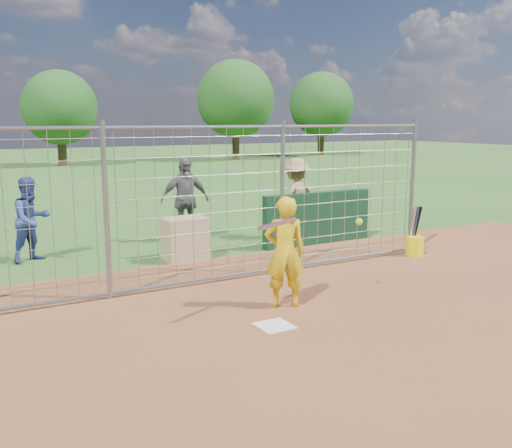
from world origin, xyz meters
TOP-DOWN VIEW (x-y plane):
  - ground at (0.00, 0.00)m, footprint 100.00×100.00m
  - infield_dirt at (0.00, -3.00)m, footprint 18.00×18.00m
  - home_plate at (0.00, -0.20)m, footprint 0.43×0.43m
  - dugout_wall at (3.40, 3.60)m, footprint 2.60×0.20m
  - batter at (0.55, 0.43)m, footprint 0.68×0.58m
  - bystander_a at (-2.11, 4.98)m, footprint 0.95×0.87m
  - bystander_b at (1.04, 5.18)m, footprint 1.10×0.52m
  - bystander_c at (3.32, 4.32)m, footprint 1.27×0.90m
  - equipment_bin at (0.42, 3.68)m, footprint 0.81×0.56m
  - equipment_in_play at (0.58, 0.13)m, footprint 1.92×0.43m
  - bucket_with_bats at (4.39, 1.76)m, footprint 0.34×0.34m
  - backstop_fence at (0.00, 2.00)m, footprint 9.08×0.08m
  - tree_line at (3.13, 28.13)m, footprint 44.66×6.72m

SIDE VIEW (x-z plane):
  - ground at x=0.00m, z-range 0.00..0.00m
  - infield_dirt at x=0.00m, z-range 0.01..0.01m
  - home_plate at x=0.00m, z-range 0.00..0.02m
  - bucket_with_bats at x=4.39m, z-range -0.24..0.73m
  - equipment_bin at x=0.42m, z-range 0.00..0.80m
  - dugout_wall at x=3.40m, z-range 0.00..1.10m
  - batter at x=0.55m, z-range 0.00..1.58m
  - bystander_a at x=-2.11m, z-range 0.00..1.58m
  - bystander_c at x=3.32m, z-range 0.00..1.79m
  - bystander_b at x=1.04m, z-range 0.00..1.83m
  - equipment_in_play at x=0.58m, z-range 1.14..1.35m
  - backstop_fence at x=0.00m, z-range -0.04..2.56m
  - tree_line at x=3.13m, z-range 0.47..6.95m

